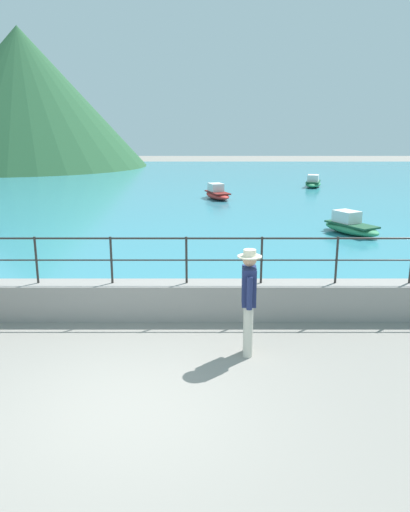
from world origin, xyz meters
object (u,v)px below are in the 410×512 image
object	(u,v)px
person_walking	(249,297)
boat_2	(218,194)
boat_4	(314,183)
boat_0	(351,226)

from	to	relation	value
person_walking	boat_2	xyz separation A→B (m)	(-0.07, 17.70, -0.65)
person_walking	boat_2	bearing A→B (deg)	90.23
boat_2	boat_4	world-z (taller)	same
person_walking	boat_0	size ratio (longest dim) A/B	0.72
person_walking	boat_4	bearing A→B (deg)	75.50
person_walking	boat_4	distance (m)	23.60
boat_2	person_walking	bearing A→B (deg)	-89.77
person_walking	boat_4	size ratio (longest dim) A/B	0.71
boat_2	boat_4	size ratio (longest dim) A/B	1.00
boat_0	boat_2	size ratio (longest dim) A/B	0.99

